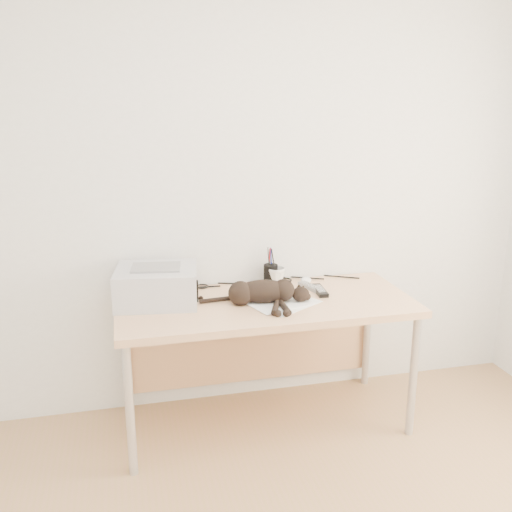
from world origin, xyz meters
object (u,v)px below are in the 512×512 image
object	(u,v)px
mouse	(306,278)
desk	(262,318)
pen_cup	(271,274)
mug	(276,276)
printer	(157,285)
cat	(260,293)

from	to	relation	value
mouse	desk	bearing A→B (deg)	-127.85
mouse	pen_cup	bearing A→B (deg)	-161.39
desk	mouse	distance (m)	0.41
mug	mouse	bearing A→B (deg)	2.65
printer	cat	distance (m)	0.56
printer	mug	bearing A→B (deg)	12.19
mug	desk	bearing A→B (deg)	-126.08
printer	mouse	distance (m)	0.91
mug	pen_cup	distance (m)	0.04
desk	mug	size ratio (longest dim) A/B	15.03
mouse	printer	bearing A→B (deg)	-148.55
pen_cup	desk	bearing A→B (deg)	-117.47
desk	cat	bearing A→B (deg)	-106.99
desk	mug	world-z (taller)	mug
printer	mouse	world-z (taller)	printer
desk	printer	size ratio (longest dim) A/B	3.41
printer	mouse	size ratio (longest dim) A/B	4.38
mouse	mug	bearing A→B (deg)	-156.11
cat	pen_cup	bearing A→B (deg)	75.22
printer	mug	size ratio (longest dim) A/B	4.41
mug	mouse	distance (m)	0.19
desk	pen_cup	distance (m)	0.30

